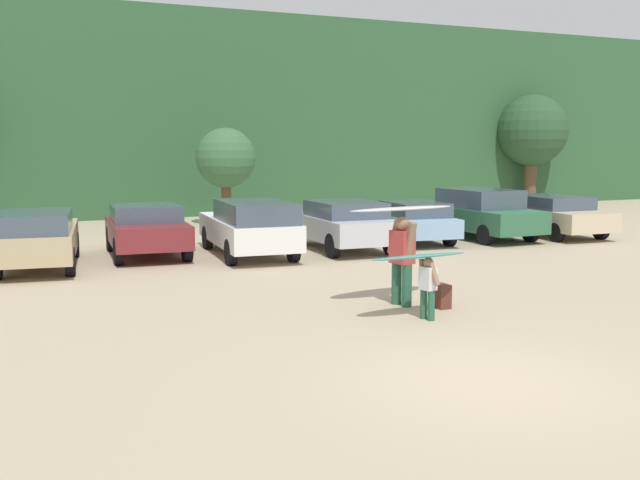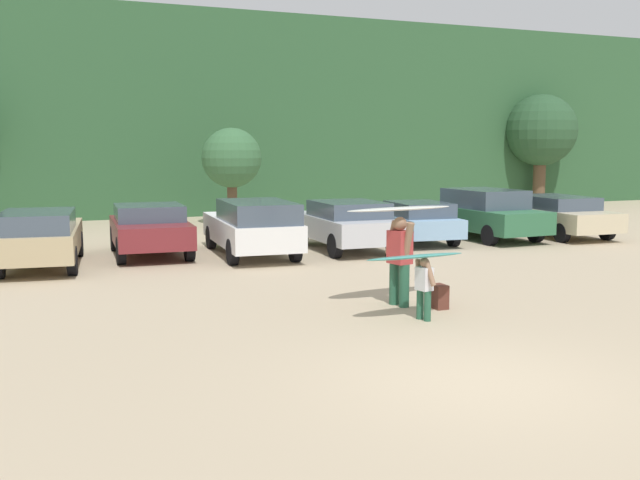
{
  "view_description": "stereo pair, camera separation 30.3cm",
  "coord_description": "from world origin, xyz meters",
  "px_view_note": "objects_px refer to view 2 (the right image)",
  "views": [
    {
      "loc": [
        -5.62,
        -7.48,
        3.03
      ],
      "look_at": [
        0.81,
        7.36,
        0.92
      ],
      "focal_mm": 40.88,
      "sensor_mm": 36.0,
      "label": 1
    },
    {
      "loc": [
        -5.34,
        -7.6,
        3.03
      ],
      "look_at": [
        0.81,
        7.36,
        0.92
      ],
      "focal_mm": 40.88,
      "sensor_mm": 36.0,
      "label": 2
    }
  ],
  "objects_px": {
    "parked_car_tan": "(41,236)",
    "parked_car_maroon": "(150,228)",
    "parked_car_sky_blue": "(413,220)",
    "surfboard_teal": "(416,257)",
    "person_adult": "(400,256)",
    "parked_car_silver": "(346,224)",
    "parked_car_forest_green": "(483,213)",
    "parked_car_champagne": "(554,214)",
    "surfboard_white": "(400,209)",
    "parked_car_white": "(252,226)",
    "person_child": "(424,285)",
    "backpack_dropped": "(439,297)"
  },
  "relations": [
    {
      "from": "surfboard_white",
      "to": "parked_car_forest_green",
      "type": "bearing_deg",
      "value": -140.12
    },
    {
      "from": "parked_car_tan",
      "to": "parked_car_maroon",
      "type": "distance_m",
      "value": 3.02
    },
    {
      "from": "parked_car_maroon",
      "to": "surfboard_teal",
      "type": "relative_size",
      "value": 2.08
    },
    {
      "from": "person_adult",
      "to": "parked_car_forest_green",
      "type": "bearing_deg",
      "value": -145.17
    },
    {
      "from": "parked_car_champagne",
      "to": "person_adult",
      "type": "distance_m",
      "value": 12.53
    },
    {
      "from": "parked_car_white",
      "to": "parked_car_silver",
      "type": "height_order",
      "value": "parked_car_white"
    },
    {
      "from": "parked_car_sky_blue",
      "to": "person_adult",
      "type": "xyz_separation_m",
      "value": [
        -4.79,
        -7.95,
        0.27
      ]
    },
    {
      "from": "parked_car_maroon",
      "to": "person_adult",
      "type": "bearing_deg",
      "value": -154.64
    },
    {
      "from": "parked_car_maroon",
      "to": "person_child",
      "type": "distance_m",
      "value": 9.91
    },
    {
      "from": "parked_car_maroon",
      "to": "parked_car_white",
      "type": "xyz_separation_m",
      "value": [
        2.58,
        -1.19,
        0.08
      ]
    },
    {
      "from": "parked_car_silver",
      "to": "parked_car_forest_green",
      "type": "distance_m",
      "value": 5.33
    },
    {
      "from": "parked_car_maroon",
      "to": "parked_car_white",
      "type": "relative_size",
      "value": 0.83
    },
    {
      "from": "parked_car_white",
      "to": "person_adult",
      "type": "distance_m",
      "value": 7.06
    },
    {
      "from": "surfboard_teal",
      "to": "person_child",
      "type": "bearing_deg",
      "value": 151.27
    },
    {
      "from": "parked_car_forest_green",
      "to": "parked_car_champagne",
      "type": "relative_size",
      "value": 1.0
    },
    {
      "from": "parked_car_champagne",
      "to": "person_adult",
      "type": "height_order",
      "value": "person_adult"
    },
    {
      "from": "parked_car_white",
      "to": "surfboard_white",
      "type": "distance_m",
      "value": 7.04
    },
    {
      "from": "parked_car_sky_blue",
      "to": "parked_car_forest_green",
      "type": "height_order",
      "value": "parked_car_forest_green"
    },
    {
      "from": "person_adult",
      "to": "surfboard_teal",
      "type": "xyz_separation_m",
      "value": [
        -0.29,
        -1.11,
        0.16
      ]
    },
    {
      "from": "person_adult",
      "to": "surfboard_teal",
      "type": "relative_size",
      "value": 0.87
    },
    {
      "from": "parked_car_tan",
      "to": "parked_car_forest_green",
      "type": "relative_size",
      "value": 0.99
    },
    {
      "from": "surfboard_white",
      "to": "parked_car_white",
      "type": "bearing_deg",
      "value": -90.46
    },
    {
      "from": "parked_car_white",
      "to": "parked_car_champagne",
      "type": "relative_size",
      "value": 1.02
    },
    {
      "from": "parked_car_silver",
      "to": "parked_car_forest_green",
      "type": "xyz_separation_m",
      "value": [
        5.27,
        0.79,
        0.06
      ]
    },
    {
      "from": "parked_car_silver",
      "to": "surfboard_teal",
      "type": "relative_size",
      "value": 2.18
    },
    {
      "from": "parked_car_white",
      "to": "backpack_dropped",
      "type": "bearing_deg",
      "value": -166.08
    },
    {
      "from": "parked_car_forest_green",
      "to": "surfboard_white",
      "type": "distance_m",
      "value": 10.78
    },
    {
      "from": "parked_car_tan",
      "to": "surfboard_white",
      "type": "bearing_deg",
      "value": -132.07
    },
    {
      "from": "parked_car_white",
      "to": "surfboard_white",
      "type": "relative_size",
      "value": 2.06
    },
    {
      "from": "parked_car_white",
      "to": "person_adult",
      "type": "bearing_deg",
      "value": -170.0
    },
    {
      "from": "parked_car_sky_blue",
      "to": "person_adult",
      "type": "relative_size",
      "value": 2.69
    },
    {
      "from": "parked_car_champagne",
      "to": "surfboard_white",
      "type": "xyz_separation_m",
      "value": [
        -9.96,
        -7.45,
        1.11
      ]
    },
    {
      "from": "person_adult",
      "to": "person_child",
      "type": "relative_size",
      "value": 1.54
    },
    {
      "from": "person_adult",
      "to": "surfboard_white",
      "type": "relative_size",
      "value": 0.71
    },
    {
      "from": "parked_car_maroon",
      "to": "person_child",
      "type": "height_order",
      "value": "parked_car_maroon"
    },
    {
      "from": "surfboard_white",
      "to": "surfboard_teal",
      "type": "bearing_deg",
      "value": 67.44
    },
    {
      "from": "parked_car_white",
      "to": "parked_car_sky_blue",
      "type": "xyz_separation_m",
      "value": [
        5.52,
        0.93,
        -0.15
      ]
    },
    {
      "from": "parked_car_tan",
      "to": "surfboard_teal",
      "type": "xyz_separation_m",
      "value": [
        5.86,
        -8.3,
        0.33
      ]
    },
    {
      "from": "parked_car_forest_green",
      "to": "surfboard_teal",
      "type": "xyz_separation_m",
      "value": [
        -7.69,
        -9.02,
        0.28
      ]
    },
    {
      "from": "parked_car_forest_green",
      "to": "surfboard_white",
      "type": "height_order",
      "value": "surfboard_white"
    },
    {
      "from": "parked_car_tan",
      "to": "backpack_dropped",
      "type": "height_order",
      "value": "parked_car_tan"
    },
    {
      "from": "parked_car_tan",
      "to": "parked_car_sky_blue",
      "type": "relative_size",
      "value": 1.05
    },
    {
      "from": "parked_car_champagne",
      "to": "parked_car_sky_blue",
      "type": "bearing_deg",
      "value": 88.25
    },
    {
      "from": "surfboard_white",
      "to": "parked_car_sky_blue",
      "type": "bearing_deg",
      "value": -128.01
    },
    {
      "from": "parked_car_sky_blue",
      "to": "surfboard_white",
      "type": "height_order",
      "value": "surfboard_white"
    },
    {
      "from": "parked_car_maroon",
      "to": "surfboard_teal",
      "type": "bearing_deg",
      "value": -158.66
    },
    {
      "from": "parked_car_silver",
      "to": "parked_car_forest_green",
      "type": "bearing_deg",
      "value": -79.54
    },
    {
      "from": "parked_car_tan",
      "to": "parked_car_sky_blue",
      "type": "height_order",
      "value": "parked_car_tan"
    },
    {
      "from": "parked_car_sky_blue",
      "to": "surfboard_teal",
      "type": "bearing_deg",
      "value": 156.66
    },
    {
      "from": "parked_car_tan",
      "to": "person_child",
      "type": "height_order",
      "value": "parked_car_tan"
    }
  ]
}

